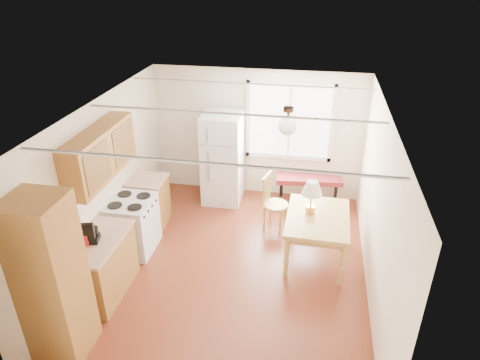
% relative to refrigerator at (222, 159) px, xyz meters
% --- Properties ---
extents(room_shell, '(4.60, 5.60, 2.62)m').
position_rel_refrigerator_xyz_m(room_shell, '(0.60, -2.06, 0.37)').
color(room_shell, '#511D10').
rests_on(room_shell, ground).
extents(kitchen_run, '(0.65, 3.40, 2.20)m').
position_rel_refrigerator_xyz_m(kitchen_run, '(-1.11, -2.69, -0.04)').
color(kitchen_run, brown).
rests_on(kitchen_run, ground).
extents(window_unit, '(1.64, 0.05, 1.51)m').
position_rel_refrigerator_xyz_m(window_unit, '(1.20, 0.42, 0.67)').
color(window_unit, white).
rests_on(window_unit, room_shell).
extents(pendant_light, '(0.26, 0.26, 0.40)m').
position_rel_refrigerator_xyz_m(pendant_light, '(1.30, -1.66, 1.36)').
color(pendant_light, black).
rests_on(pendant_light, room_shell).
extents(refrigerator, '(0.73, 0.76, 1.76)m').
position_rel_refrigerator_xyz_m(refrigerator, '(0.00, 0.00, 0.00)').
color(refrigerator, silver).
rests_on(refrigerator, ground).
extents(bench, '(1.28, 0.58, 0.57)m').
position_rel_refrigerator_xyz_m(bench, '(1.65, 0.16, -0.37)').
color(bench, maroon).
rests_on(bench, ground).
extents(dining_table, '(0.97, 1.27, 0.78)m').
position_rel_refrigerator_xyz_m(dining_table, '(1.83, -1.58, -0.20)').
color(dining_table, '#AB8941').
rests_on(dining_table, ground).
extents(chair, '(0.47, 0.46, 0.99)m').
position_rel_refrigerator_xyz_m(chair, '(1.03, -0.78, -0.31)').
color(chair, '#AB8941').
rests_on(chair, ground).
extents(table_lamp, '(0.31, 0.31, 0.54)m').
position_rel_refrigerator_xyz_m(table_lamp, '(1.71, -1.51, 0.30)').
color(table_lamp, '#BD853C').
rests_on(table_lamp, dining_table).
extents(coffee_maker, '(0.20, 0.24, 0.33)m').
position_rel_refrigerator_xyz_m(coffee_maker, '(-1.12, -2.96, 0.14)').
color(coffee_maker, black).
rests_on(coffee_maker, kitchen_run).
extents(kettle, '(0.11, 0.11, 0.21)m').
position_rel_refrigerator_xyz_m(kettle, '(-1.17, -3.03, 0.11)').
color(kettle, red).
rests_on(kettle, kitchen_run).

